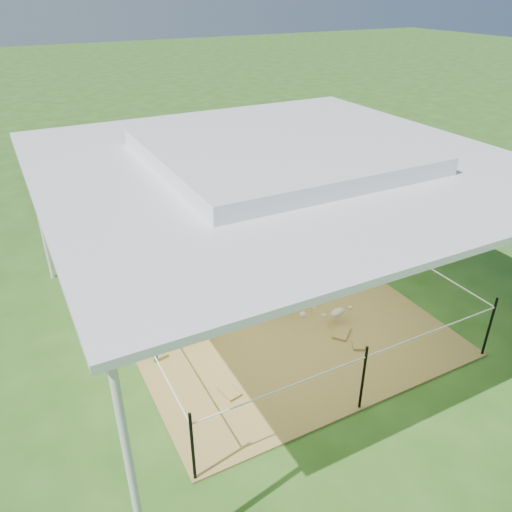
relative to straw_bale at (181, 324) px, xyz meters
name	(u,v)px	position (x,y,z in m)	size (l,w,h in m)	color
ground	(273,317)	(1.49, -0.26, -0.21)	(90.00, 90.00, 0.00)	#2D5919
hay_patch	(273,316)	(1.49, -0.26, -0.20)	(4.60, 4.60, 0.03)	brown
canopy_tent	(276,157)	(1.49, -0.26, 2.48)	(6.30, 6.30, 2.90)	silver
rope_fence	(274,284)	(1.49, -0.26, 0.43)	(4.54, 4.54, 1.00)	black
straw_bale	(181,324)	(0.00, 0.00, 0.00)	(0.83, 0.42, 0.37)	olive
dark_cloth	(180,312)	(0.00, 0.00, 0.21)	(0.89, 0.46, 0.05)	black
woman	(184,284)	(0.10, 0.00, 0.68)	(0.36, 0.24, 1.00)	red
green_bottle	(155,355)	(-0.55, -0.45, -0.07)	(0.06, 0.06, 0.23)	#1C7F37
pony	(284,280)	(1.78, -0.08, 0.32)	(0.54, 1.19, 1.00)	#515156
pink_hat	(285,249)	(1.78, -0.08, 0.89)	(0.31, 0.31, 0.14)	pink
foal	(338,311)	(2.29, -0.90, 0.05)	(0.84, 0.47, 0.47)	#BFAB8B
trash_barrel	(258,154)	(4.77, 6.51, 0.21)	(0.55, 0.55, 0.86)	blue
picnic_table_near	(183,148)	(3.06, 8.14, 0.17)	(1.86, 1.34, 0.77)	brown
picnic_table_far	(272,130)	(6.66, 9.02, 0.10)	(1.53, 1.11, 0.64)	brown
distant_person	(221,143)	(4.04, 7.46, 0.37)	(0.57, 0.45, 1.18)	blue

